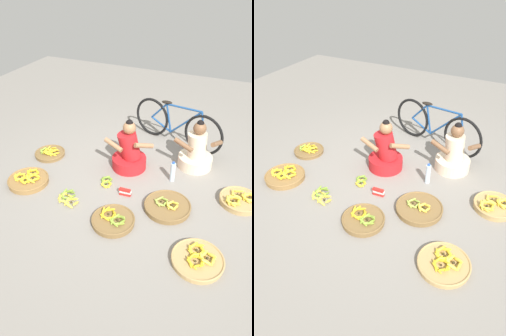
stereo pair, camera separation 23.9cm
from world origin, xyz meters
The scene contains 14 objects.
ground_plane centered at (0.00, 0.00, 0.00)m, with size 10.00×10.00×0.00m, color gray.
vendor_woman_front centered at (-0.16, 0.30, 0.26)m, with size 0.69×0.52×0.81m.
vendor_woman_behind centered at (0.76, 0.73, 0.25)m, with size 0.67×0.54×0.78m.
bicycle_leaning centered at (0.28, 1.28, 0.36)m, with size 1.64×0.55×0.73m.
banana_basket_back_right centered at (0.66, -0.38, 0.04)m, with size 0.61×0.61×0.14m.
banana_basket_near_vendor centered at (-1.34, -0.64, 0.05)m, with size 0.58×0.58×0.16m.
banana_basket_back_left centered at (0.12, -0.88, 0.05)m, with size 0.54×0.54×0.14m.
banana_basket_front_center centered at (1.20, -1.05, 0.04)m, with size 0.57×0.57×0.13m.
banana_basket_near_bicycle centered at (1.50, 0.11, 0.05)m, with size 0.53×0.53×0.16m.
banana_basket_mid_right centered at (-1.48, 0.10, 0.04)m, with size 0.49×0.49×0.13m.
loose_bananas_front_right centered at (-0.31, -0.20, 0.02)m, with size 0.21×0.27×0.07m.
loose_bananas_front_left centered at (-0.62, -0.73, 0.03)m, with size 0.32×0.31×0.09m.
water_bottle centered at (0.54, 0.23, 0.15)m, with size 0.07×0.07×0.32m.
packet_carton_stack centered at (0.04, -0.33, 0.04)m, with size 0.17×0.07×0.09m.
Camera 1 is at (1.33, -3.28, 2.72)m, focal length 32.69 mm.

